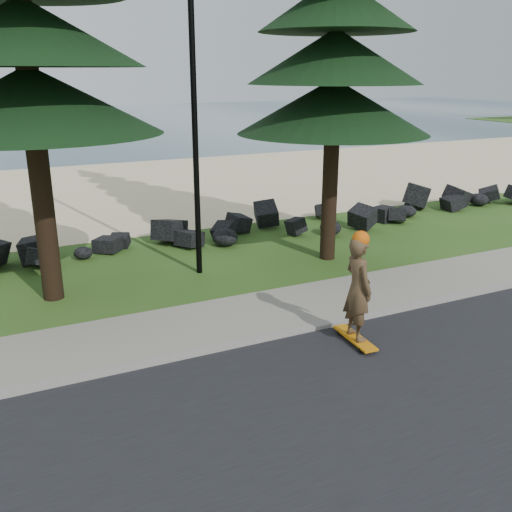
{
  "coord_description": "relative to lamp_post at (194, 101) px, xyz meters",
  "views": [
    {
      "loc": [
        -4.52,
        -9.53,
        4.78
      ],
      "look_at": [
        0.04,
        0.0,
        1.36
      ],
      "focal_mm": 40.0,
      "sensor_mm": 36.0,
      "label": 1
    }
  ],
  "objects": [
    {
      "name": "ground",
      "position": [
        0.0,
        -3.2,
        -4.13
      ],
      "size": [
        160.0,
        160.0,
        0.0
      ],
      "primitive_type": "plane",
      "color": "#2C4F18",
      "rests_on": "ground"
    },
    {
      "name": "road",
      "position": [
        0.0,
        -7.7,
        -4.12
      ],
      "size": [
        160.0,
        7.0,
        0.02
      ],
      "primitive_type": "cube",
      "color": "black",
      "rests_on": "ground"
    },
    {
      "name": "kerb",
      "position": [
        0.0,
        -4.1,
        -4.08
      ],
      "size": [
        160.0,
        0.2,
        0.1
      ],
      "primitive_type": "cube",
      "color": "gray",
      "rests_on": "ground"
    },
    {
      "name": "sidewalk",
      "position": [
        0.0,
        -3.0,
        -4.09
      ],
      "size": [
        160.0,
        2.0,
        0.08
      ],
      "primitive_type": "cube",
      "color": "gray",
      "rests_on": "ground"
    },
    {
      "name": "beach_sand",
      "position": [
        0.0,
        11.3,
        -4.13
      ],
      "size": [
        160.0,
        15.0,
        0.01
      ],
      "primitive_type": "cube",
      "color": "beige",
      "rests_on": "ground"
    },
    {
      "name": "ocean",
      "position": [
        0.0,
        47.8,
        -4.13
      ],
      "size": [
        160.0,
        58.0,
        0.01
      ],
      "primitive_type": "cube",
      "color": "#355565",
      "rests_on": "ground"
    },
    {
      "name": "seawall_boulders",
      "position": [
        0.0,
        2.4,
        -4.13
      ],
      "size": [
        60.0,
        2.4,
        1.1
      ],
      "primitive_type": null,
      "color": "black",
      "rests_on": "ground"
    },
    {
      "name": "lamp_post",
      "position": [
        0.0,
        0.0,
        0.0
      ],
      "size": [
        0.25,
        0.14,
        8.14
      ],
      "color": "black",
      "rests_on": "ground"
    },
    {
      "name": "skateboarder",
      "position": [
        1.23,
        -4.93,
        -3.06
      ],
      "size": [
        0.5,
        1.16,
        2.14
      ],
      "rotation": [
        0.0,
        0.0,
        1.51
      ],
      "color": "orange",
      "rests_on": "ground"
    }
  ]
}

